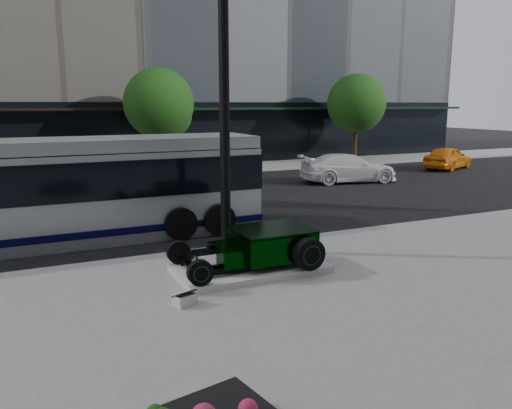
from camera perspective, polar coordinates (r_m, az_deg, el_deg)
name	(u,v)px	position (r m, az deg, el deg)	size (l,w,h in m)	color
ground	(233,229)	(15.84, -2.65, -2.79)	(120.00, 120.00, 0.00)	black
sidewalk_far	(140,173)	(29.07, -13.16, 3.55)	(70.00, 4.00, 0.12)	gray
street_trees	(161,106)	(28.17, -10.79, 10.98)	(29.80, 3.80, 5.70)	black
display_plinth	(250,268)	(11.51, -0.71, -7.27)	(3.40, 1.80, 0.15)	silver
hot_rod	(263,245)	(11.50, 0.81, -4.67)	(3.22, 2.00, 0.81)	black
info_plaque	(184,299)	(9.75, -8.19, -10.61)	(0.48, 0.41, 0.31)	silver
lamppost	(224,96)	(12.55, -3.65, 12.28)	(0.47, 0.47, 8.56)	black
transit_bus	(50,191)	(15.17, -22.51, 1.45)	(12.12, 2.88, 2.92)	#A8ACB2
white_sedan	(349,168)	(25.63, 10.53, 4.12)	(2.00, 4.92, 1.43)	white
yellow_taxi	(448,158)	(32.51, 21.06, 5.01)	(1.62, 4.04, 1.37)	orange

